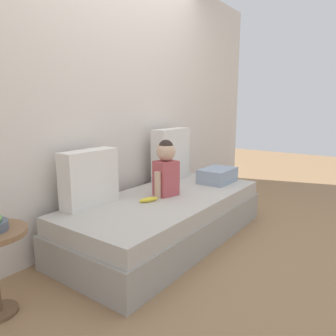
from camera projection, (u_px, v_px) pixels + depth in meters
name	position (u px, v px, depth m)	size (l,w,h in m)	color
ground_plane	(167.00, 239.00, 2.86)	(12.00, 12.00, 0.00)	#93704C
back_wall	(116.00, 96.00, 2.95)	(5.22, 0.10, 2.53)	silver
couch	(167.00, 218.00, 2.83)	(2.02, 0.91, 0.40)	#9C978F
throw_pillow_left	(89.00, 178.00, 2.51)	(0.48, 0.16, 0.44)	silver
throw_pillow_right	(171.00, 154.00, 3.38)	(0.49, 0.16, 0.54)	silver
toddler	(166.00, 168.00, 2.78)	(0.30, 0.20, 0.49)	#B24C51
banana	(149.00, 200.00, 2.62)	(0.17, 0.04, 0.04)	yellow
folded_blanket	(217.00, 175.00, 3.29)	(0.40, 0.28, 0.14)	#8E9EB2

